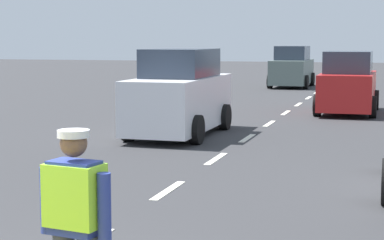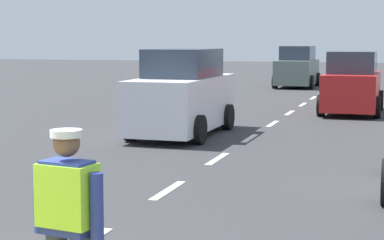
{
  "view_description": "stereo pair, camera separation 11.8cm",
  "coord_description": "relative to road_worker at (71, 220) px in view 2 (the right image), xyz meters",
  "views": [
    {
      "loc": [
        3.39,
        -4.29,
        2.38
      ],
      "look_at": [
        0.29,
        6.07,
        1.1
      ],
      "focal_mm": 63.47,
      "sensor_mm": 36.0,
      "label": 1
    },
    {
      "loc": [
        3.51,
        -4.26,
        2.38
      ],
      "look_at": [
        0.29,
        6.07,
        1.1
      ],
      "focal_mm": 63.47,
      "sensor_mm": 36.0,
      "label": 2
    }
  ],
  "objects": [
    {
      "name": "lane_center_line",
      "position": [
        -0.98,
        24.64,
        -0.93
      ],
      "size": [
        0.14,
        46.4,
        0.01
      ],
      "color": "silver",
      "rests_on": "ground"
    },
    {
      "name": "car_oncoming_lead",
      "position": [
        -2.74,
        11.26,
        0.07
      ],
      "size": [
        1.89,
        4.32,
        2.16
      ],
      "color": "silver",
      "rests_on": "ground"
    },
    {
      "name": "ground_plane",
      "position": [
        -0.98,
        20.44,
        -0.93
      ],
      "size": [
        96.0,
        96.0,
        0.0
      ],
      "primitive_type": "plane",
      "color": "#333335"
    },
    {
      "name": "car_oncoming_third",
      "position": [
        -2.61,
        29.47,
        0.03
      ],
      "size": [
        1.98,
        4.13,
        2.07
      ],
      "color": "slate",
      "rests_on": "ground"
    },
    {
      "name": "car_outgoing_far",
      "position": [
        0.95,
        17.72,
        0.0
      ],
      "size": [
        1.9,
        4.02,
        2.01
      ],
      "color": "red",
      "rests_on": "ground"
    },
    {
      "name": "road_worker",
      "position": [
        0.0,
        0.0,
        0.0
      ],
      "size": [
        0.77,
        0.36,
        1.67
      ],
      "color": "#383D4C",
      "rests_on": "ground"
    }
  ]
}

